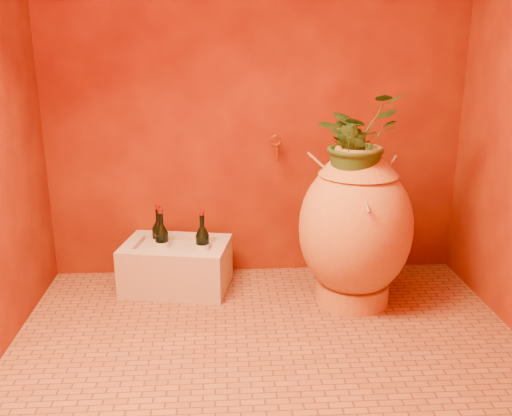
{
  "coord_description": "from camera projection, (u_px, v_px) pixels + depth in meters",
  "views": [
    {
      "loc": [
        -0.22,
        -2.38,
        1.43
      ],
      "look_at": [
        -0.04,
        0.35,
        0.61
      ],
      "focal_mm": 40.0,
      "sensor_mm": 36.0,
      "label": 1
    }
  ],
  "objects": [
    {
      "name": "plant_side",
      "position": [
        350.0,
        157.0,
        2.95
      ],
      "size": [
        0.23,
        0.24,
        0.35
      ],
      "primitive_type": "imported",
      "rotation": [
        0.0,
        0.0,
        -1.07
      ],
      "color": "#254819",
      "rests_on": "amphora"
    },
    {
      "name": "wall_tap",
      "position": [
        276.0,
        147.0,
        3.36
      ],
      "size": [
        0.07,
        0.14,
        0.15
      ],
      "color": "#9F6124",
      "rests_on": "wall_back"
    },
    {
      "name": "amphora",
      "position": [
        355.0,
        227.0,
        3.09
      ],
      "size": [
        0.72,
        0.72,
        0.88
      ],
      "rotation": [
        0.0,
        0.0,
        -0.18
      ],
      "color": "#BC7A35",
      "rests_on": "floor"
    },
    {
      "name": "wine_bottle_c",
      "position": [
        159.0,
        240.0,
        3.37
      ],
      "size": [
        0.08,
        0.08,
        0.34
      ],
      "color": "black",
      "rests_on": "stone_basin"
    },
    {
      "name": "wall_back",
      "position": [
        256.0,
        69.0,
        3.3
      ],
      "size": [
        2.5,
        0.02,
        2.5
      ],
      "primitive_type": "cube",
      "color": "#590F05",
      "rests_on": "ground"
    },
    {
      "name": "floor",
      "position": [
        269.0,
        351.0,
        2.7
      ],
      "size": [
        2.5,
        2.5,
        0.0
      ],
      "primitive_type": "plane",
      "color": "brown",
      "rests_on": "ground"
    },
    {
      "name": "wine_bottle_b",
      "position": [
        162.0,
        244.0,
        3.32
      ],
      "size": [
        0.08,
        0.08,
        0.33
      ],
      "color": "black",
      "rests_on": "stone_basin"
    },
    {
      "name": "plant_main",
      "position": [
        357.0,
        140.0,
        2.94
      ],
      "size": [
        0.58,
        0.57,
        0.49
      ],
      "primitive_type": "imported",
      "rotation": [
        0.0,
        0.0,
        0.61
      ],
      "color": "#254819",
      "rests_on": "amphora"
    },
    {
      "name": "wine_bottle_a",
      "position": [
        203.0,
        246.0,
        3.28
      ],
      "size": [
        0.08,
        0.08,
        0.33
      ],
      "color": "black",
      "rests_on": "stone_basin"
    },
    {
      "name": "stone_basin",
      "position": [
        177.0,
        267.0,
        3.35
      ],
      "size": [
        0.67,
        0.52,
        0.28
      ],
      "rotation": [
        0.0,
        0.0,
        -0.19
      ],
      "color": "#BCB29C",
      "rests_on": "floor"
    }
  ]
}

